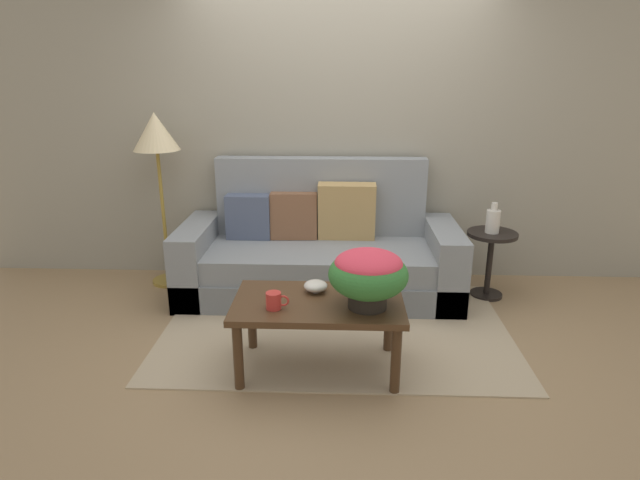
{
  "coord_description": "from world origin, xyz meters",
  "views": [
    {
      "loc": [
        0.02,
        -3.38,
        1.8
      ],
      "look_at": [
        -0.12,
        0.07,
        0.67
      ],
      "focal_mm": 29.4,
      "sensor_mm": 36.0,
      "label": 1
    }
  ],
  "objects_px": {
    "floor_lamp": "(156,142)",
    "coffee_table": "(318,310)",
    "potted_plant": "(368,273)",
    "snack_bowl": "(316,286)",
    "couch": "(319,254)",
    "coffee_mug": "(274,301)",
    "side_table": "(490,252)",
    "table_vase": "(493,221)"
  },
  "relations": [
    {
      "from": "potted_plant",
      "to": "floor_lamp",
      "type": "bearing_deg",
      "value": 139.27
    },
    {
      "from": "snack_bowl",
      "to": "table_vase",
      "type": "bearing_deg",
      "value": 37.19
    },
    {
      "from": "side_table",
      "to": "coffee_mug",
      "type": "bearing_deg",
      "value": -141.07
    },
    {
      "from": "coffee_table",
      "to": "table_vase",
      "type": "bearing_deg",
      "value": 40.93
    },
    {
      "from": "couch",
      "to": "floor_lamp",
      "type": "bearing_deg",
      "value": 174.27
    },
    {
      "from": "floor_lamp",
      "to": "snack_bowl",
      "type": "distance_m",
      "value": 1.96
    },
    {
      "from": "coffee_table",
      "to": "floor_lamp",
      "type": "height_order",
      "value": "floor_lamp"
    },
    {
      "from": "coffee_table",
      "to": "coffee_mug",
      "type": "relative_size",
      "value": 7.54
    },
    {
      "from": "coffee_mug",
      "to": "table_vase",
      "type": "height_order",
      "value": "table_vase"
    },
    {
      "from": "floor_lamp",
      "to": "potted_plant",
      "type": "distance_m",
      "value": 2.26
    },
    {
      "from": "couch",
      "to": "side_table",
      "type": "bearing_deg",
      "value": -2.18
    },
    {
      "from": "couch",
      "to": "table_vase",
      "type": "relative_size",
      "value": 9.2
    },
    {
      "from": "side_table",
      "to": "table_vase",
      "type": "xyz_separation_m",
      "value": [
        -0.01,
        -0.01,
        0.27
      ]
    },
    {
      "from": "couch",
      "to": "coffee_table",
      "type": "distance_m",
      "value": 1.22
    },
    {
      "from": "coffee_table",
      "to": "couch",
      "type": "bearing_deg",
      "value": 92.34
    },
    {
      "from": "side_table",
      "to": "snack_bowl",
      "type": "bearing_deg",
      "value": -142.78
    },
    {
      "from": "floor_lamp",
      "to": "coffee_table",
      "type": "bearing_deg",
      "value": -44.55
    },
    {
      "from": "coffee_table",
      "to": "snack_bowl",
      "type": "relative_size",
      "value": 6.91
    },
    {
      "from": "coffee_mug",
      "to": "table_vase",
      "type": "bearing_deg",
      "value": 38.92
    },
    {
      "from": "coffee_table",
      "to": "floor_lamp",
      "type": "distance_m",
      "value": 2.1
    },
    {
      "from": "potted_plant",
      "to": "table_vase",
      "type": "height_order",
      "value": "potted_plant"
    },
    {
      "from": "side_table",
      "to": "coffee_table",
      "type": "bearing_deg",
      "value": -139.07
    },
    {
      "from": "coffee_mug",
      "to": "floor_lamp",
      "type": "bearing_deg",
      "value": 127.3
    },
    {
      "from": "snack_bowl",
      "to": "table_vase",
      "type": "xyz_separation_m",
      "value": [
        1.36,
        1.03,
        0.14
      ]
    },
    {
      "from": "side_table",
      "to": "table_vase",
      "type": "relative_size",
      "value": 2.26
    },
    {
      "from": "couch",
      "to": "floor_lamp",
      "type": "height_order",
      "value": "floor_lamp"
    },
    {
      "from": "couch",
      "to": "coffee_mug",
      "type": "xyz_separation_m",
      "value": [
        -0.2,
        -1.34,
        0.19
      ]
    },
    {
      "from": "snack_bowl",
      "to": "coffee_table",
      "type": "bearing_deg",
      "value": -80.15
    },
    {
      "from": "coffee_table",
      "to": "coffee_mug",
      "type": "distance_m",
      "value": 0.3
    },
    {
      "from": "snack_bowl",
      "to": "table_vase",
      "type": "relative_size",
      "value": 0.61
    },
    {
      "from": "couch",
      "to": "table_vase",
      "type": "xyz_separation_m",
      "value": [
        1.39,
        -0.06,
        0.33
      ]
    },
    {
      "from": "couch",
      "to": "potted_plant",
      "type": "height_order",
      "value": "couch"
    },
    {
      "from": "couch",
      "to": "potted_plant",
      "type": "distance_m",
      "value": 1.39
    },
    {
      "from": "table_vase",
      "to": "snack_bowl",
      "type": "bearing_deg",
      "value": -142.81
    },
    {
      "from": "coffee_table",
      "to": "potted_plant",
      "type": "xyz_separation_m",
      "value": [
        0.29,
        -0.08,
        0.28
      ]
    },
    {
      "from": "coffee_table",
      "to": "side_table",
      "type": "height_order",
      "value": "side_table"
    },
    {
      "from": "floor_lamp",
      "to": "couch",
      "type": "bearing_deg",
      "value": -5.73
    },
    {
      "from": "side_table",
      "to": "floor_lamp",
      "type": "xyz_separation_m",
      "value": [
        -2.72,
        0.19,
        0.85
      ]
    },
    {
      "from": "table_vase",
      "to": "floor_lamp",
      "type": "bearing_deg",
      "value": 175.89
    },
    {
      "from": "coffee_table",
      "to": "coffee_mug",
      "type": "height_order",
      "value": "coffee_mug"
    },
    {
      "from": "couch",
      "to": "snack_bowl",
      "type": "height_order",
      "value": "couch"
    },
    {
      "from": "potted_plant",
      "to": "snack_bowl",
      "type": "xyz_separation_m",
      "value": [
        -0.31,
        0.21,
        -0.17
      ]
    }
  ]
}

